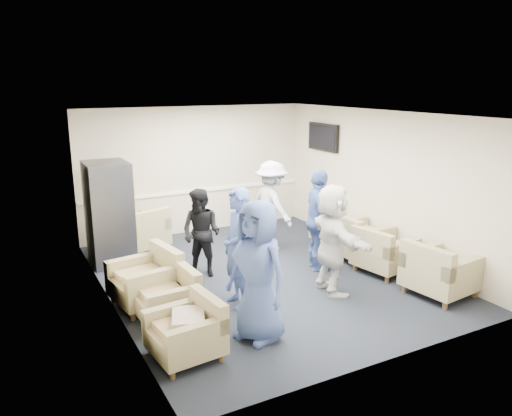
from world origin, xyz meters
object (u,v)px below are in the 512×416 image
armchair_left_far (149,281)px  person_mid_left (238,248)px  armchair_right_near (438,273)px  person_front_left (258,271)px  person_back_left (201,233)px  armchair_right_midnear (382,253)px  person_mid_right (318,220)px  vending_machine (109,213)px  armchair_right_far (335,230)px  armchair_left_mid (170,299)px  armchair_left_near (189,333)px  armchair_right_midfar (357,240)px  person_back_right (272,206)px  person_front_right (333,239)px  armchair_corner (141,233)px

armchair_left_far → person_mid_left: 1.41m
armchair_right_near → person_front_left: size_ratio=0.55×
armchair_right_near → person_front_left: (-3.04, 0.14, 0.55)m
armchair_right_near → person_back_left: 3.80m
armchair_right_midnear → person_mid_right: (-0.89, 0.66, 0.54)m
armchair_left_far → armchair_right_midnear: (3.89, -0.65, -0.01)m
vending_machine → armchair_right_far: bearing=-15.4°
armchair_left_mid → armchair_right_far: size_ratio=0.98×
armchair_left_near → person_mid_right: 3.47m
armchair_left_far → person_mid_right: size_ratio=0.57×
armchair_left_mid → person_front_left: size_ratio=0.45×
armchair_right_midfar → armchair_right_midnear: bearing=175.4°
armchair_left_mid → person_front_left: (0.83, -1.01, 0.60)m
person_front_left → person_back_right: bearing=128.3°
person_back_right → person_mid_right: bearing=-179.3°
armchair_left_mid → armchair_left_far: (-0.10, 0.64, 0.04)m
armchair_right_far → armchair_left_near: bearing=120.5°
armchair_right_midfar → armchair_right_far: size_ratio=1.11×
armchair_right_midnear → armchair_left_near: bearing=95.3°
vending_machine → person_front_left: (1.03, -3.70, -0.01)m
armchair_right_near → armchair_left_mid: bearing=66.7°
armchair_left_far → person_back_right: 3.18m
vending_machine → person_front_left: bearing=-74.5°
armchair_left_far → person_front_left: 1.98m
armchair_right_midfar → person_mid_right: (-0.94, -0.08, 0.52)m
armchair_right_near → armchair_right_far: armchair_right_near is taller
person_mid_left → person_back_right: size_ratio=1.01×
armchair_left_near → person_back_right: bearing=130.8°
armchair_right_near → person_mid_left: size_ratio=0.57×
armchair_right_near → armchair_right_midfar: 1.87m
person_front_left → armchair_right_far: bearing=110.2°
vending_machine → person_mid_left: 2.97m
vending_machine → person_mid_left: bearing=-65.5°
armchair_left_mid → armchair_right_far: 4.22m
armchair_right_midfar → armchair_right_far: (0.10, 0.82, -0.04)m
vending_machine → person_back_left: (1.21, -1.36, -0.18)m
vending_machine → person_back_left: vending_machine is taller
armchair_left_far → vending_machine: vending_machine is taller
person_front_left → person_back_left: (0.18, 2.34, -0.16)m
person_mid_right → person_back_right: bearing=26.3°
armchair_left_near → person_front_left: (0.93, 0.01, 0.60)m
vending_machine → person_front_right: bearing=-47.3°
armchair_corner → person_back_right: size_ratio=0.66×
armchair_corner → person_front_right: person_front_right is taller
person_back_right → person_front_right: size_ratio=1.01×
armchair_right_near → vending_machine: bearing=40.0°
person_front_left → armchair_right_near: bearing=68.2°
person_mid_right → armchair_right_midnear: bearing=-106.4°
armchair_left_near → armchair_right_near: armchair_right_near is taller
armchair_right_midfar → person_back_left: (-2.82, 0.60, 0.38)m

